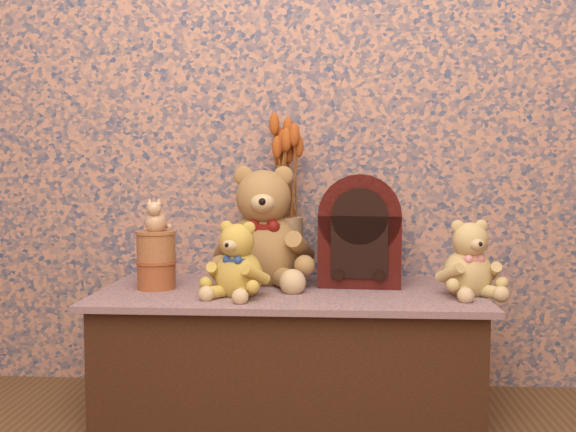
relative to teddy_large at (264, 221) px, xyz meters
name	(u,v)px	position (x,y,z in m)	size (l,w,h in m)	color
display_shelf	(289,351)	(0.09, -0.11, -0.41)	(1.20, 0.59, 0.40)	#374672
teddy_large	(264,221)	(0.00, 0.00, 0.00)	(0.34, 0.40, 0.42)	olive
teddy_medium	(239,256)	(-0.05, -0.22, -0.09)	(0.19, 0.23, 0.25)	gold
teddy_small	(468,255)	(0.64, -0.16, -0.09)	(0.20, 0.23, 0.25)	tan
cathedral_radio	(360,229)	(0.32, 0.00, -0.03)	(0.27, 0.19, 0.37)	#330B09
ceramic_vase	(284,249)	(0.06, 0.05, -0.10)	(0.13, 0.13, 0.22)	tan
dried_stalks	(284,148)	(0.06, 0.05, 0.24)	(0.25, 0.25, 0.47)	#B3501C
biscuit_tin_lower	(157,275)	(-0.34, -0.12, -0.17)	(0.12, 0.12, 0.09)	#AC7332
biscuit_tin_upper	(156,247)	(-0.34, -0.12, -0.08)	(0.12, 0.12, 0.10)	tan
cat_figurine	(156,215)	(-0.34, -0.12, 0.03)	(0.08, 0.09, 0.11)	silver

